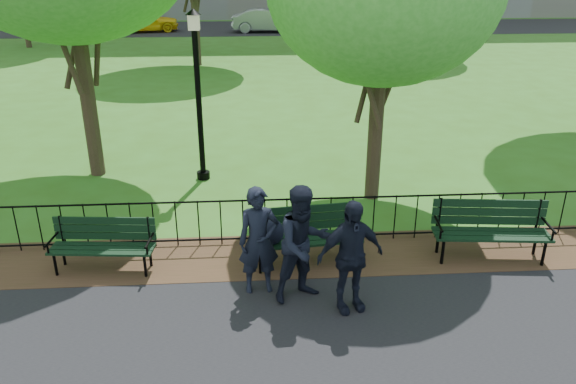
{
  "coord_description": "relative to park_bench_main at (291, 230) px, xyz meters",
  "views": [
    {
      "loc": [
        -0.81,
        -7.19,
        4.94
      ],
      "look_at": [
        -0.22,
        1.5,
        1.24
      ],
      "focal_mm": 35.0,
      "sensor_mm": 36.0,
      "label": 1
    }
  ],
  "objects": [
    {
      "name": "sedan_dark",
      "position": [
        8.89,
        31.67,
        0.18
      ],
      "size": [
        5.99,
        3.12,
        1.66
      ],
      "primitive_type": "imported",
      "rotation": [
        0.0,
        0.0,
        1.43
      ],
      "color": "black",
      "rests_on": "far_street"
    },
    {
      "name": "park_bench_main",
      "position": [
        0.0,
        0.0,
        0.0
      ],
      "size": [
        1.94,
        0.78,
        1.07
      ],
      "rotation": [
        0.0,
        0.0,
        0.11
      ],
      "color": "black",
      "rests_on": "ground"
    },
    {
      "name": "ground",
      "position": [
        0.18,
        -1.2,
        -0.66
      ],
      "size": [
        120.0,
        120.0,
        0.0
      ],
      "primitive_type": "plane",
      "color": "#335F19"
    },
    {
      "name": "dirt_strip",
      "position": [
        0.18,
        0.3,
        -0.65
      ],
      "size": [
        60.0,
        1.6,
        0.01
      ],
      "primitive_type": "cube",
      "color": "#362916",
      "rests_on": "ground"
    },
    {
      "name": "park_bench_right_a",
      "position": [
        3.47,
        0.06,
        -0.02
      ],
      "size": [
        2.02,
        0.8,
        1.12
      ],
      "rotation": [
        0.0,
        0.0,
        -0.1
      ],
      "color": "black",
      "rests_on": "ground"
    },
    {
      "name": "park_bench_left_a",
      "position": [
        -3.14,
        0.1,
        -0.1
      ],
      "size": [
        1.76,
        0.69,
        0.97
      ],
      "rotation": [
        0.0,
        0.0,
        -0.09
      ],
      "color": "black",
      "rests_on": "ground"
    },
    {
      "name": "lamppost",
      "position": [
        -1.79,
        4.17,
        1.45
      ],
      "size": [
        0.35,
        0.35,
        3.88
      ],
      "color": "black",
      "rests_on": "ground"
    },
    {
      "name": "person_left",
      "position": [
        -0.55,
        -0.75,
        0.22
      ],
      "size": [
        0.67,
        0.48,
        1.74
      ],
      "primitive_type": "imported",
      "rotation": [
        0.0,
        0.0,
        0.1
      ],
      "color": "black",
      "rests_on": "asphalt_path"
    },
    {
      "name": "sedan_silver",
      "position": [
        0.59,
        31.32,
        0.12
      ],
      "size": [
        4.74,
        1.84,
        1.54
      ],
      "primitive_type": "imported",
      "rotation": [
        0.0,
        0.0,
        1.53
      ],
      "color": "#929498",
      "rests_on": "far_street"
    },
    {
      "name": "iron_fence",
      "position": [
        0.18,
        0.8,
        -0.16
      ],
      "size": [
        24.06,
        0.06,
        1.0
      ],
      "color": "black",
      "rests_on": "ground"
    },
    {
      "name": "taxi",
      "position": [
        -7.76,
        31.95,
        0.14
      ],
      "size": [
        4.94,
        2.9,
        1.58
      ],
      "primitive_type": "imported",
      "rotation": [
        0.0,
        0.0,
        1.81
      ],
      "color": "yellow",
      "rests_on": "far_street"
    },
    {
      "name": "person_mid",
      "position": [
        0.11,
        -1.01,
        0.28
      ],
      "size": [
        1.02,
        0.79,
        1.86
      ],
      "primitive_type": "imported",
      "rotation": [
        0.0,
        0.0,
        0.41
      ],
      "color": "black",
      "rests_on": "asphalt_path"
    },
    {
      "name": "person_right",
      "position": [
        0.76,
        -1.34,
        0.23
      ],
      "size": [
        1.11,
        0.68,
        1.76
      ],
      "primitive_type": "imported",
      "rotation": [
        0.0,
        0.0,
        0.26
      ],
      "color": "black",
      "rests_on": "asphalt_path"
    },
    {
      "name": "far_street",
      "position": [
        0.18,
        33.8,
        -0.66
      ],
      "size": [
        70.0,
        9.0,
        0.01
      ],
      "primitive_type": "cube",
      "color": "black",
      "rests_on": "ground"
    }
  ]
}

